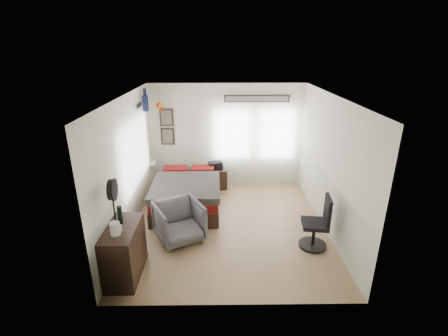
{
  "coord_description": "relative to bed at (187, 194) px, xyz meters",
  "views": [
    {
      "loc": [
        -0.18,
        -5.99,
        3.59
      ],
      "look_at": [
        -0.1,
        0.4,
        1.15
      ],
      "focal_mm": 26.0,
      "sensor_mm": 36.0,
      "label": 1
    }
  ],
  "objects": [
    {
      "name": "bottle",
      "position": [
        -0.82,
        -2.31,
        0.72
      ],
      "size": [
        0.08,
        0.08,
        0.31
      ],
      "primitive_type": "cylinder",
      "color": "black",
      "rests_on": "dresser"
    },
    {
      "name": "stand_fan",
      "position": [
        -0.83,
        -2.46,
        1.22
      ],
      "size": [
        0.1,
        0.34,
        0.84
      ],
      "rotation": [
        0.0,
        0.0,
        0.05
      ],
      "color": "black",
      "rests_on": "dresser"
    },
    {
      "name": "kettle",
      "position": [
        -0.8,
        -2.64,
        0.67
      ],
      "size": [
        0.18,
        0.15,
        0.2
      ],
      "rotation": [
        0.0,
        0.0,
        -0.13
      ],
      "color": "silver",
      "rests_on": "dresser"
    },
    {
      "name": "black_bag",
      "position": [
        0.65,
        1.04,
        0.31
      ],
      "size": [
        0.39,
        0.3,
        0.21
      ],
      "primitive_type": "cube",
      "rotation": [
        0.0,
        0.0,
        0.23
      ],
      "color": "black",
      "rests_on": "nightstand"
    },
    {
      "name": "room_shell",
      "position": [
        0.88,
        -0.7,
        1.28
      ],
      "size": [
        4.02,
        4.52,
        2.71
      ],
      "color": "silver",
      "rests_on": "ground_plane"
    },
    {
      "name": "ground_plane",
      "position": [
        0.96,
        -0.88,
        -0.33
      ],
      "size": [
        4.0,
        4.5,
        0.01
      ],
      "primitive_type": "cube",
      "color": "olive"
    },
    {
      "name": "wall_decor",
      "position": [
        -0.14,
        1.07,
        1.77
      ],
      "size": [
        3.55,
        1.32,
        1.44
      ],
      "color": "#382416",
      "rests_on": "room_shell"
    },
    {
      "name": "armchair",
      "position": [
        -0.01,
        -1.39,
        0.06
      ],
      "size": [
        1.14,
        1.15,
        0.78
      ],
      "primitive_type": "imported",
      "rotation": [
        0.0,
        0.0,
        0.48
      ],
      "color": "slate",
      "rests_on": "ground_plane"
    },
    {
      "name": "nightstand",
      "position": [
        0.65,
        1.04,
        -0.06
      ],
      "size": [
        0.62,
        0.54,
        0.53
      ],
      "primitive_type": "cube",
      "rotation": [
        0.0,
        0.0,
        0.24
      ],
      "color": "#311E15",
      "rests_on": "ground_plane"
    },
    {
      "name": "bed",
      "position": [
        0.0,
        0.0,
        0.0
      ],
      "size": [
        1.55,
        2.12,
        0.67
      ],
      "rotation": [
        0.0,
        0.0,
        0.02
      ],
      "color": "#311E15",
      "rests_on": "ground_plane"
    },
    {
      "name": "task_chair",
      "position": [
        2.59,
        -1.67,
        0.1
      ],
      "size": [
        0.52,
        0.52,
        1.04
      ],
      "rotation": [
        0.0,
        0.0,
        -0.13
      ],
      "color": "black",
      "rests_on": "ground_plane"
    },
    {
      "name": "dresser",
      "position": [
        -0.78,
        -2.43,
        0.12
      ],
      "size": [
        0.48,
        1.0,
        0.9
      ],
      "primitive_type": "cube",
      "color": "#311E15",
      "rests_on": "ground_plane"
    }
  ]
}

